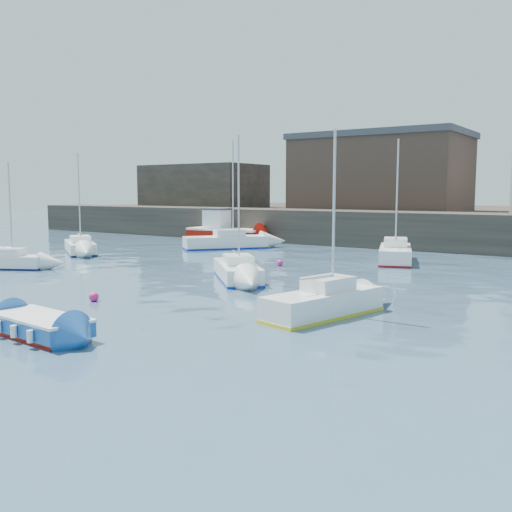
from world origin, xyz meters
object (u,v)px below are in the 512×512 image
Objects in this scene: sailboat_e at (80,247)px; sailboat_f at (395,253)px; sailboat_h at (226,242)px; buoy_mid at (272,304)px; sailboat_b at (237,271)px; fishing_boat at (225,231)px; sailboat_a at (6,261)px; buoy_near at (94,301)px; buoy_far at (280,266)px; blue_dinghy at (40,325)px; sailboat_c at (324,302)px.

sailboat_f reaches higher than sailboat_e.
buoy_mid is at bearing -48.17° from sailboat_h.
sailboat_b is 19.78× the size of buoy_mid.
fishing_boat is 0.94× the size of sailboat_f.
sailboat_e is (-3.33, 8.30, 0.04)m from sailboat_a.
buoy_near is (12.75, -3.94, -0.45)m from sailboat_a.
buoy_far is at bearing 120.14° from buoy_mid.
blue_dinghy is 19.75m from buoy_far.
sailboat_b is 17.82× the size of buoy_near.
sailboat_h reaches higher than sailboat_c.
sailboat_e is (-19.52, 17.30, 0.08)m from blue_dinghy.
sailboat_b is 18.11m from sailboat_e.
sailboat_a is at bearing -141.57° from buoy_far.
buoy_far is (16.59, 2.22, -0.49)m from sailboat_e.
sailboat_h is (-14.82, 0.76, -0.00)m from sailboat_f.
blue_dinghy is at bearing -29.09° from sailboat_a.
sailboat_c is 27.30m from sailboat_e.
blue_dinghy is at bearing -127.52° from sailboat_c.
sailboat_f is (2.41, 25.60, 0.17)m from blue_dinghy.
sailboat_h is 22.10× the size of buoy_far.
sailboat_c reaches higher than buoy_mid.
buoy_near is 14.47m from buoy_far.
sailboat_a is 15.11× the size of buoy_near.
sailboat_f is (19.13, -6.27, -0.39)m from fishing_boat.
buoy_mid is (-2.87, 0.82, -0.54)m from sailboat_c.
sailboat_f is at bearing 92.98° from buoy_mid.
sailboat_b is at bearing 138.16° from buoy_mid.
buoy_near is at bearing -37.25° from sailboat_e.
fishing_boat is 23.73m from sailboat_b.
sailboat_a is 0.79× the size of sailboat_f.
sailboat_h is 11.71m from buoy_far.
fishing_boat is 1.01× the size of sailboat_b.
sailboat_f is at bearing 84.63° from blue_dinghy.
buoy_far is at bearing 100.17° from sailboat_b.
sailboat_e reaches higher than blue_dinghy.
sailboat_a is (-16.19, 9.01, 0.05)m from blue_dinghy.
buoy_mid is at bearing -41.84° from sailboat_b.
sailboat_h is 23.54m from buoy_mid.
fishing_boat reaches higher than blue_dinghy.
fishing_boat is 22.88m from sailboat_a.
sailboat_e is at bearing 160.11° from sailboat_c.
sailboat_e is at bearing -172.37° from buoy_far.
sailboat_b is at bearing -12.42° from sailboat_e.
sailboat_a is 13.36m from buoy_near.
buoy_mid is at bearing 29.28° from buoy_near.
sailboat_h is 23.12m from buoy_near.
sailboat_e is at bearing 142.75° from buoy_near.
buoy_near reaches higher than buoy_mid.
buoy_mid is at bearing -87.02° from sailboat_f.
sailboat_b is at bearing -50.76° from sailboat_h.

